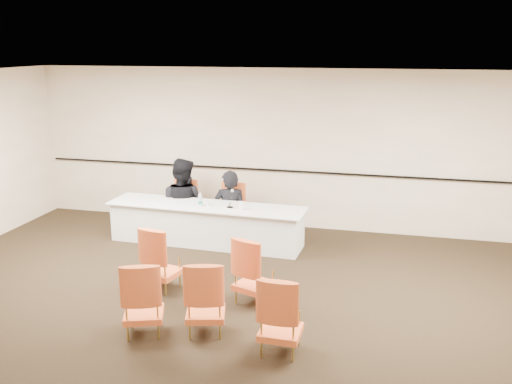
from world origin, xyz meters
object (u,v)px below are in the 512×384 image
at_px(panel_table, 206,224).
at_px(drinking_glass, 208,203).
at_px(coffee_cup, 241,206).
at_px(aud_chair_front_left, 161,258).
at_px(panelist_main_chair, 230,210).
at_px(panelist_second, 182,208).
at_px(aud_chair_back_left, 143,297).
at_px(aud_chair_back_right, 281,314).
at_px(panelist_main, 230,216).
at_px(panelist_second_chair, 182,206).
at_px(aud_chair_back_mid, 205,296).
at_px(microphone, 230,199).
at_px(aud_chair_front_mid, 254,270).
at_px(water_bottle, 200,199).

relative_size(panel_table, drinking_glass, 34.95).
bearing_deg(coffee_cup, aud_chair_front_left, -109.52).
relative_size(panelist_main_chair, panelist_second, 0.50).
xyz_separation_m(coffee_cup, aud_chair_back_left, (-0.36, -3.13, -0.30)).
height_order(panelist_main_chair, aud_chair_back_right, same).
height_order(panelist_main, aud_chair_back_right, panelist_main).
distance_m(panelist_second_chair, aud_chair_back_mid, 4.00).
height_order(microphone, aud_chair_front_mid, microphone).
relative_size(panelist_main, panelist_second, 0.91).
relative_size(panelist_main_chair, drinking_glass, 9.50).
xyz_separation_m(panelist_second, drinking_glass, (0.71, -0.61, 0.30)).
distance_m(panelist_main_chair, aud_chair_back_left, 3.78).
relative_size(water_bottle, aud_chair_front_mid, 0.25).
height_order(panelist_main_chair, coffee_cup, panelist_main_chair).
bearing_deg(panelist_second, panelist_main, -173.73).
relative_size(water_bottle, aud_chair_back_left, 0.25).
height_order(panelist_main, microphone, panelist_main).
distance_m(aud_chair_front_mid, aud_chair_back_right, 1.32).
bearing_deg(microphone, water_bottle, -178.37).
relative_size(panelist_second, aud_chair_back_right, 1.99).
xyz_separation_m(panelist_second_chair, aud_chair_back_mid, (1.70, -3.62, 0.00)).
xyz_separation_m(panelist_main_chair, drinking_glass, (-0.23, -0.57, 0.27)).
height_order(panelist_second_chair, aud_chair_back_mid, same).
bearing_deg(aud_chair_back_mid, water_bottle, 95.35).
bearing_deg(coffee_cup, aud_chair_back_right, -67.05).
height_order(aud_chair_front_left, aud_chair_back_left, same).
xyz_separation_m(panelist_main, panelist_second_chair, (-0.94, 0.04, 0.11)).
bearing_deg(panelist_second_chair, aud_chair_back_right, -52.75).
distance_m(panelist_second_chair, aud_chair_back_left, 3.95).
relative_size(drinking_glass, aud_chair_back_right, 0.11).
bearing_deg(coffee_cup, panel_table, 169.03).
distance_m(panelist_main, panelist_main_chair, 0.11).
bearing_deg(aud_chair_front_mid, panelist_main_chair, 133.47).
relative_size(aud_chair_front_mid, aud_chair_back_left, 1.00).
xyz_separation_m(panel_table, microphone, (0.46, -0.06, 0.50)).
bearing_deg(panelist_second_chair, aud_chair_front_left, -72.80).
relative_size(aud_chair_front_mid, aud_chair_back_mid, 1.00).
bearing_deg(drinking_glass, aud_chair_back_right, -58.72).
xyz_separation_m(panel_table, aud_chair_back_left, (0.32, -3.26, 0.13)).
height_order(coffee_cup, aud_chair_front_mid, aud_chair_front_mid).
bearing_deg(aud_chair_back_left, aud_chair_back_mid, -3.97).
relative_size(panelist_main, microphone, 5.75).
bearing_deg(aud_chair_back_mid, aud_chair_front_left, 118.92).
bearing_deg(aud_chair_back_right, panel_table, 122.02).
distance_m(aud_chair_front_left, aud_chair_back_right, 2.37).
xyz_separation_m(panelist_main_chair, coffee_cup, (0.39, -0.65, 0.30)).
xyz_separation_m(panelist_main, aud_chair_back_right, (1.73, -3.80, 0.11)).
xyz_separation_m(panelist_main_chair, aud_chair_back_mid, (0.75, -3.58, 0.00)).
relative_size(panelist_second_chair, aud_chair_back_right, 1.00).
relative_size(panelist_second_chair, water_bottle, 3.95).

